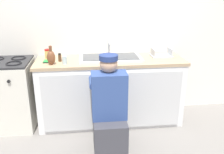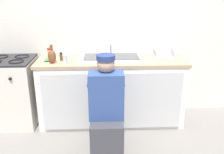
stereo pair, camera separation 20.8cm
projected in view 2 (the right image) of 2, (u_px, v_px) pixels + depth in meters
name	position (u px, v px, depth m)	size (l,w,h in m)	color
ground_plane	(112.00, 131.00, 3.26)	(12.00, 12.00, 0.00)	gray
back_wall	(110.00, 27.00, 3.46)	(6.00, 0.10, 2.50)	silver
counter_cabinet	(111.00, 92.00, 3.39)	(1.88, 0.62, 0.85)	white
countertop	(111.00, 60.00, 3.25)	(1.92, 0.62, 0.04)	tan
sink_double_basin	(111.00, 58.00, 3.24)	(0.80, 0.44, 0.19)	silver
stove_range	(13.00, 91.00, 3.34)	(0.61, 0.62, 0.91)	silver
plumber_person	(106.00, 113.00, 2.75)	(0.42, 0.61, 1.10)	#3F3F47
dish_rack_tray	(164.00, 56.00, 3.31)	(0.28, 0.22, 0.11)	#B2B7BC
condiment_jar	(50.00, 53.00, 3.29)	(0.07, 0.07, 0.13)	#DBB760
water_glass	(65.00, 59.00, 3.05)	(0.06, 0.06, 0.10)	#ADC6CC
spice_bottle_pepper	(61.00, 57.00, 3.17)	(0.04, 0.04, 0.10)	#513823
cell_phone	(48.00, 60.00, 3.18)	(0.07, 0.14, 0.01)	black
vase_decorative	(52.00, 56.00, 3.04)	(0.10, 0.10, 0.23)	brown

